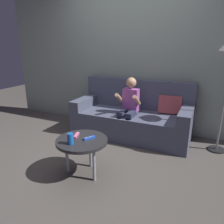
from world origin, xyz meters
TOP-DOWN VIEW (x-y plane):
  - ground_plane at (0.00, 0.00)m, footprint 10.32×10.32m
  - wall_back at (0.00, 1.50)m, footprint 5.16×0.05m
  - couch at (0.18, 1.12)m, footprint 1.89×0.80m
  - person_seated_on_couch at (0.17, 0.93)m, footprint 0.34×0.42m
  - coffee_table at (0.05, -0.23)m, footprint 0.59×0.59m
  - game_remote_blue_near_edge at (0.12, -0.19)m, footprint 0.10×0.14m
  - game_remote_pink_center at (-0.06, -0.19)m, footprint 0.08×0.14m
  - soda_can at (0.00, -0.38)m, footprint 0.07×0.07m

SIDE VIEW (x-z plane):
  - ground_plane at x=0.00m, z-range 0.00..0.00m
  - couch at x=0.18m, z-range -0.14..0.76m
  - coffee_table at x=0.05m, z-range 0.18..0.63m
  - game_remote_blue_near_edge at x=0.12m, z-range 0.45..0.47m
  - game_remote_pink_center at x=-0.06m, z-range 0.45..0.47m
  - soda_can at x=0.00m, z-range 0.45..0.57m
  - person_seated_on_couch at x=0.17m, z-range 0.07..1.05m
  - wall_back at x=0.00m, z-range 0.00..2.50m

